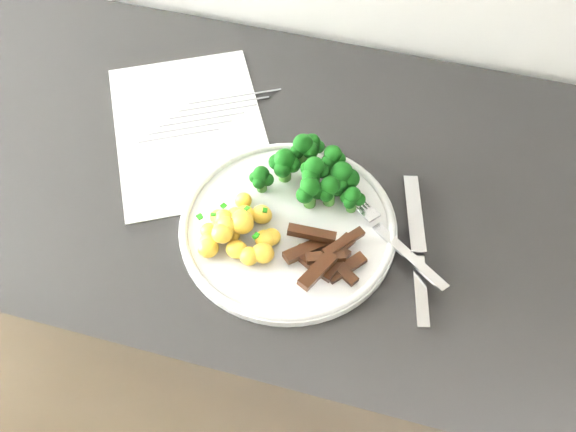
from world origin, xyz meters
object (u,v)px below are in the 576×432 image
counter (304,331)px  fork (395,241)px  recipe_paper (190,129)px  potatoes (238,229)px  plate (288,226)px  knife (418,266)px  broccoli (314,171)px  beef_strips (325,256)px

counter → fork: fork is taller
recipe_paper → potatoes: 0.22m
counter → plate: size_ratio=8.33×
potatoes → knife: bearing=4.7°
recipe_paper → plate: plate is taller
counter → broccoli: size_ratio=15.10×
counter → knife: 0.50m
knife → counter: bearing=150.7°
plate → potatoes: (-0.06, -0.03, 0.02)m
broccoli → fork: bearing=-27.6°
potatoes → fork: potatoes is taller
counter → potatoes: bearing=-120.9°
broccoli → knife: 0.18m
plate → potatoes: bearing=-148.7°
fork → potatoes: bearing=-168.2°
beef_strips → plate: bearing=145.2°
potatoes → fork: 0.20m
recipe_paper → plate: 0.23m
counter → plate: 0.46m
plate → broccoli: bearing=76.7°
counter → potatoes: (-0.07, -0.11, 0.48)m
recipe_paper → knife: bearing=-22.4°
plate → knife: size_ratio=1.27×
recipe_paper → potatoes: potatoes is taller
plate → fork: bearing=2.7°
broccoli → beef_strips: (0.04, -0.11, -0.02)m
broccoli → beef_strips: broccoli is taller
broccoli → knife: bearing=-28.7°
broccoli → potatoes: bearing=-124.9°
counter → recipe_paper: bearing=163.9°
potatoes → knife: size_ratio=0.49×
broccoli → beef_strips: bearing=-69.1°
recipe_paper → fork: size_ratio=2.31×
recipe_paper → broccoli: 0.22m
counter → potatoes: 0.49m
plate → recipe_paper: bearing=144.4°
fork → knife: 0.04m
potatoes → fork: (0.20, 0.04, -0.01)m
counter → potatoes: size_ratio=21.72×
fork → plate: bearing=-177.3°
counter → knife: knife is taller
recipe_paper → knife: knife is taller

